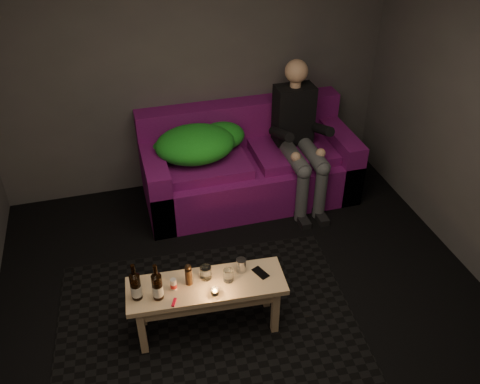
% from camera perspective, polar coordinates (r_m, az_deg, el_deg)
% --- Properties ---
extents(floor, '(4.50, 4.50, 0.00)m').
position_cam_1_polar(floor, '(4.09, 2.04, -15.33)').
color(floor, black).
rests_on(floor, ground).
extents(room, '(4.50, 4.50, 4.50)m').
position_cam_1_polar(room, '(3.41, 0.23, 8.83)').
color(room, silver).
rests_on(room, ground).
extents(rug, '(2.44, 1.86, 0.01)m').
position_cam_1_polar(rug, '(4.15, -3.71, -14.34)').
color(rug, black).
rests_on(rug, floor).
extents(sofa, '(2.14, 0.96, 0.92)m').
position_cam_1_polar(sofa, '(5.29, 0.85, 2.93)').
color(sofa, '#6F0E67').
rests_on(sofa, floor).
extents(green_blanket, '(0.94, 0.64, 0.32)m').
position_cam_1_polar(green_blanket, '(5.00, -4.61, 5.54)').
color(green_blanket, '#1C9F1E').
rests_on(green_blanket, sofa).
extents(person, '(0.39, 0.89, 1.43)m').
position_cam_1_polar(person, '(5.08, 6.65, 6.56)').
color(person, black).
rests_on(person, sofa).
extents(coffee_table, '(1.19, 0.46, 0.47)m').
position_cam_1_polar(coffee_table, '(3.83, -3.76, -11.15)').
color(coffee_table, '#DFB482').
rests_on(coffee_table, rug).
extents(beer_bottle_a, '(0.08, 0.08, 0.31)m').
position_cam_1_polar(beer_bottle_a, '(3.66, -11.63, -10.29)').
color(beer_bottle_a, black).
rests_on(beer_bottle_a, coffee_table).
extents(beer_bottle_b, '(0.08, 0.08, 0.31)m').
position_cam_1_polar(beer_bottle_b, '(3.63, -9.27, -10.37)').
color(beer_bottle_b, black).
rests_on(beer_bottle_b, coffee_table).
extents(salt_shaker, '(0.06, 0.06, 0.09)m').
position_cam_1_polar(salt_shaker, '(3.72, -7.48, -10.24)').
color(salt_shaker, silver).
rests_on(salt_shaker, coffee_table).
extents(pepper_mill, '(0.05, 0.05, 0.14)m').
position_cam_1_polar(pepper_mill, '(3.73, -5.78, -9.43)').
color(pepper_mill, black).
rests_on(pepper_mill, coffee_table).
extents(tumbler_back, '(0.11, 0.11, 0.10)m').
position_cam_1_polar(tumbler_back, '(3.78, -3.87, -9.02)').
color(tumbler_back, white).
rests_on(tumbler_back, coffee_table).
extents(tealight, '(0.06, 0.06, 0.04)m').
position_cam_1_polar(tealight, '(3.68, -2.84, -11.10)').
color(tealight, white).
rests_on(tealight, coffee_table).
extents(tumbler_front, '(0.09, 0.09, 0.10)m').
position_cam_1_polar(tumbler_front, '(3.75, -1.31, -9.32)').
color(tumbler_front, white).
rests_on(tumbler_front, coffee_table).
extents(steel_cup, '(0.08, 0.08, 0.11)m').
position_cam_1_polar(steel_cup, '(3.82, 0.13, -8.21)').
color(steel_cup, '#B3B5BA').
rests_on(steel_cup, coffee_table).
extents(smartphone, '(0.12, 0.15, 0.01)m').
position_cam_1_polar(smartphone, '(3.84, 2.31, -9.05)').
color(smartphone, black).
rests_on(smartphone, coffee_table).
extents(red_lighter, '(0.05, 0.08, 0.01)m').
position_cam_1_polar(red_lighter, '(3.66, -7.41, -12.18)').
color(red_lighter, red).
rests_on(red_lighter, coffee_table).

